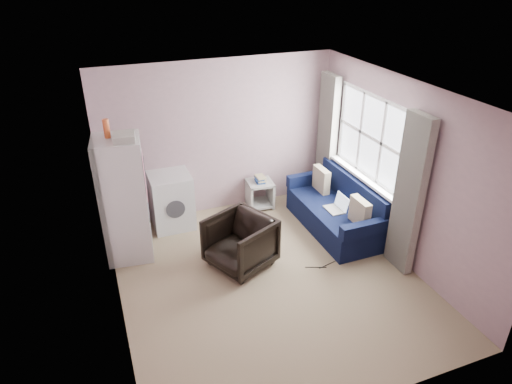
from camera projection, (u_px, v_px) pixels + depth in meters
room at (271, 195)px, 5.54m from camera, size 3.84×4.24×2.54m
armchair at (240, 240)px, 6.19m from camera, size 0.99×1.02×0.80m
fridge at (124, 199)px, 6.18m from camera, size 0.69×0.68×2.02m
washing_machine at (171, 199)px, 7.11m from camera, size 0.62×0.64×0.88m
side_table at (260, 192)px, 7.73m from camera, size 0.46×0.46×0.57m
sofa at (338, 211)px, 7.11m from camera, size 0.84×1.85×0.82m
window_dressing at (363, 163)px, 6.75m from camera, size 0.17×2.62×2.18m
floor_cables at (322, 266)px, 6.33m from camera, size 0.47×0.12×0.01m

